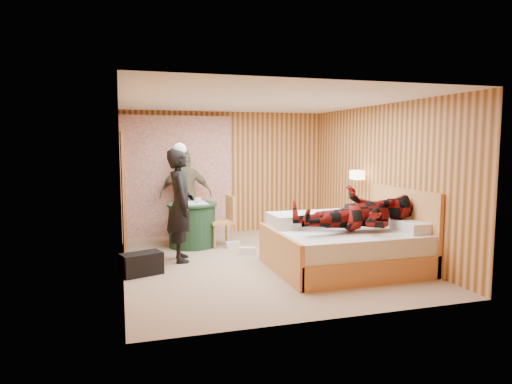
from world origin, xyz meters
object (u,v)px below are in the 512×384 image
object	(u,v)px
bed	(347,245)
man_on_bed	(358,202)
chair_far	(188,211)
woman_standing	(180,205)
nightstand	(354,231)
round_table	(192,224)
duffel_bag	(142,264)
chair_near	(225,217)
wall_lamp	(357,175)
man_at_table	(186,194)

from	to	relation	value
bed	man_on_bed	world-z (taller)	man_on_bed
chair_far	woman_standing	size ratio (longest dim) A/B	0.52
nightstand	round_table	xyz separation A→B (m)	(-2.76, 0.91, 0.10)
round_table	duffel_bag	bearing A→B (deg)	-121.30
chair_near	man_on_bed	distance (m)	2.67
wall_lamp	round_table	world-z (taller)	wall_lamp
wall_lamp	bed	world-z (taller)	wall_lamp
duffel_bag	man_on_bed	bearing A→B (deg)	-32.82
wall_lamp	round_table	xyz separation A→B (m)	(-2.81, 0.90, -0.90)
chair_far	duffel_bag	distance (m)	2.53
chair_far	woman_standing	bearing A→B (deg)	-78.40
duffel_bag	woman_standing	bearing A→B (deg)	25.76
woman_standing	chair_near	bearing A→B (deg)	-45.99
round_table	man_on_bed	distance (m)	3.15
woman_standing	man_on_bed	bearing A→B (deg)	-118.28
wall_lamp	bed	distance (m)	1.73
man_at_table	man_on_bed	world-z (taller)	man_on_bed
nightstand	woman_standing	distance (m)	3.15
chair_near	man_on_bed	world-z (taller)	man_on_bed
round_table	woman_standing	distance (m)	1.12
duffel_bag	chair_far	bearing A→B (deg)	47.28
nightstand	duffel_bag	bearing A→B (deg)	-169.75
wall_lamp	round_table	size ratio (longest dim) A/B	0.29
chair_far	duffel_bag	size ratio (longest dim) A/B	1.66
bed	man_at_table	world-z (taller)	man_at_table
wall_lamp	nightstand	size ratio (longest dim) A/B	0.44
duffel_bag	woman_standing	size ratio (longest dim) A/B	0.31
bed	chair_far	bearing A→B (deg)	125.24
round_table	chair_far	distance (m)	0.71
wall_lamp	man_on_bed	world-z (taller)	man_on_bed
wall_lamp	woman_standing	xyz separation A→B (m)	(-3.13, -0.05, -0.41)
chair_far	chair_near	size ratio (longest dim) A/B	1.02
woman_standing	man_at_table	xyz separation A→B (m)	(0.32, 1.70, -0.03)
nightstand	chair_near	xyz separation A→B (m)	(-2.19, 0.78, 0.24)
round_table	duffel_bag	size ratio (longest dim) A/B	1.60
nightstand	chair_near	bearing A→B (deg)	160.53
round_table	chair_far	bearing A→B (deg)	87.29
duffel_bag	chair_near	bearing A→B (deg)	24.18
bed	woman_standing	xyz separation A→B (m)	(-2.33, 1.14, 0.55)
nightstand	man_at_table	xyz separation A→B (m)	(-2.76, 1.66, 0.57)
chair_far	man_at_table	distance (m)	0.33
nightstand	man_on_bed	bearing A→B (deg)	-117.46
nightstand	man_on_bed	world-z (taller)	man_on_bed
man_at_table	man_on_bed	bearing A→B (deg)	131.12
wall_lamp	bed	xyz separation A→B (m)	(-0.80, -1.19, -0.96)
chair_near	man_at_table	distance (m)	1.11
chair_near	round_table	bearing A→B (deg)	-109.88
chair_near	man_at_table	world-z (taller)	man_at_table
nightstand	man_at_table	size ratio (longest dim) A/B	0.34
man_on_bed	woman_standing	bearing A→B (deg)	149.84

